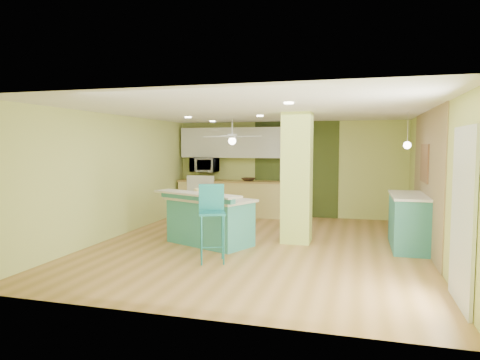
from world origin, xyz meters
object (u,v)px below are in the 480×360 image
Objects in this scene: peninsula at (209,220)px; canister at (199,193)px; bar_stool at (212,210)px; side_counter at (409,221)px; fruit_bowl at (248,179)px.

canister reaches higher than peninsula.
side_counter is at bearing 7.65° from bar_stool.
peninsula is 0.55m from canister.
canister is at bearing -169.06° from peninsula.
peninsula is at bearing -88.48° from fruit_bowl.
fruit_bowl is (-0.09, 3.31, 0.51)m from peninsula.
peninsula is at bearing -169.27° from side_counter.
side_counter is 8.87× the size of canister.
bar_stool is 3.63× the size of fruit_bowl.
peninsula is at bearing 89.79° from bar_stool.
bar_stool is at bearing -59.79° from canister.
canister is (-0.24, 0.05, 0.50)m from peninsula.
side_counter is 4.57m from fruit_bowl.
peninsula is 11.74× the size of canister.
canister reaches higher than fruit_bowl.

